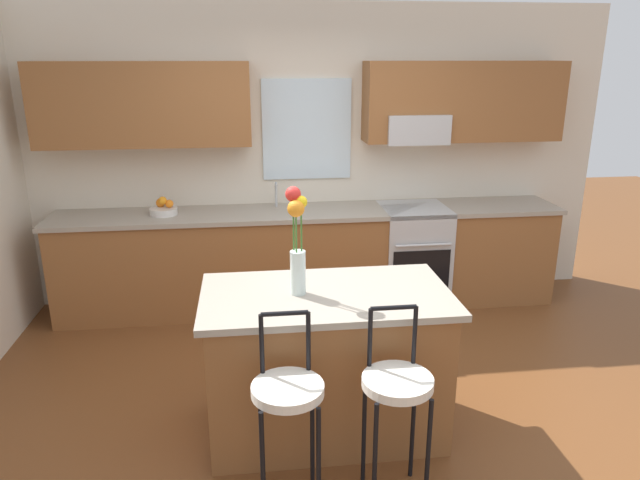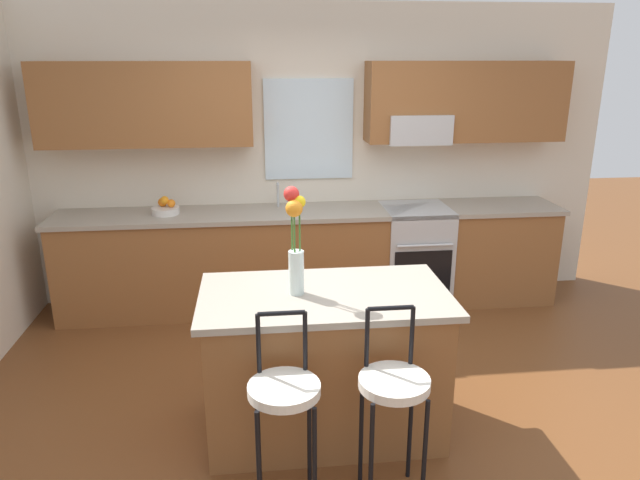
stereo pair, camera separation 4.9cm
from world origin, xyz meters
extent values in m
plane|color=brown|center=(0.00, 0.00, 0.00)|extent=(14.00, 14.00, 0.00)
cube|color=beige|center=(0.00, 2.06, 1.35)|extent=(5.60, 0.12, 2.70)
cube|color=brown|center=(-1.40, 1.83, 1.85)|extent=(1.80, 0.34, 0.70)
cube|color=brown|center=(1.40, 1.83, 1.85)|extent=(1.80, 0.34, 0.70)
cube|color=silver|center=(0.00, 1.99, 1.60)|extent=(0.81, 0.03, 0.90)
cube|color=#B7BABC|center=(0.96, 1.80, 1.62)|extent=(0.56, 0.36, 0.26)
cube|color=brown|center=(0.00, 1.70, 0.44)|extent=(4.50, 0.60, 0.88)
cube|color=#9E9384|center=(0.00, 1.70, 0.90)|extent=(4.56, 0.64, 0.04)
cube|color=#B7BABC|center=(-0.30, 1.70, 0.85)|extent=(0.54, 0.38, 0.11)
cylinder|color=#B7BABC|center=(-0.30, 1.86, 1.03)|extent=(0.02, 0.02, 0.22)
cylinder|color=#B7BABC|center=(-0.30, 1.80, 1.14)|extent=(0.02, 0.12, 0.02)
cube|color=#B7BABC|center=(0.96, 1.68, 0.46)|extent=(0.60, 0.60, 0.92)
cube|color=black|center=(0.96, 1.38, 0.40)|extent=(0.52, 0.02, 0.40)
cylinder|color=#B7BABC|center=(0.96, 1.35, 0.66)|extent=(0.50, 0.02, 0.02)
cube|color=brown|center=(-0.12, -0.22, 0.44)|extent=(1.38, 0.74, 0.88)
cube|color=#9E9384|center=(-0.12, -0.22, 0.90)|extent=(1.46, 0.82, 0.04)
cylinder|color=black|center=(-0.53, -0.98, 0.33)|extent=(0.02, 0.02, 0.66)
cylinder|color=black|center=(-0.26, -0.98, 0.33)|extent=(0.02, 0.02, 0.66)
cylinder|color=black|center=(-0.53, -0.71, 0.33)|extent=(0.02, 0.02, 0.66)
cylinder|color=black|center=(-0.26, -0.71, 0.33)|extent=(0.02, 0.02, 0.66)
cylinder|color=silver|center=(-0.39, -0.84, 0.69)|extent=(0.36, 0.36, 0.05)
cylinder|color=black|center=(-0.51, -0.71, 0.87)|extent=(0.02, 0.02, 0.32)
cylinder|color=black|center=(-0.28, -0.71, 0.87)|extent=(0.02, 0.02, 0.32)
cylinder|color=black|center=(-0.39, -0.71, 1.03)|extent=(0.23, 0.02, 0.02)
cylinder|color=black|center=(0.02, -0.98, 0.33)|extent=(0.02, 0.02, 0.66)
cylinder|color=black|center=(0.29, -0.98, 0.33)|extent=(0.02, 0.02, 0.66)
cylinder|color=black|center=(0.02, -0.71, 0.33)|extent=(0.02, 0.02, 0.66)
cylinder|color=black|center=(0.29, -0.71, 0.33)|extent=(0.02, 0.02, 0.66)
cylinder|color=silver|center=(0.16, -0.84, 0.69)|extent=(0.36, 0.36, 0.05)
cylinder|color=black|center=(0.04, -0.71, 0.87)|extent=(0.02, 0.02, 0.32)
cylinder|color=black|center=(0.27, -0.71, 0.87)|extent=(0.02, 0.02, 0.32)
cylinder|color=black|center=(0.16, -0.71, 1.03)|extent=(0.23, 0.02, 0.02)
cylinder|color=silver|center=(-0.28, -0.21, 1.05)|extent=(0.09, 0.09, 0.26)
cylinder|color=#3D722D|center=(-0.26, -0.20, 1.23)|extent=(0.01, 0.01, 0.47)
sphere|color=yellow|center=(-0.26, -0.20, 1.47)|extent=(0.07, 0.07, 0.07)
cylinder|color=#3D722D|center=(-0.30, -0.18, 1.25)|extent=(0.01, 0.01, 0.51)
sphere|color=red|center=(-0.30, -0.18, 1.51)|extent=(0.09, 0.09, 0.09)
cylinder|color=#3D722D|center=(-0.29, -0.23, 1.22)|extent=(0.01, 0.01, 0.44)
sphere|color=orange|center=(-0.29, -0.23, 1.44)|extent=(0.10, 0.10, 0.10)
cylinder|color=silver|center=(-1.29, 1.70, 0.95)|extent=(0.24, 0.24, 0.06)
sphere|color=orange|center=(-1.24, 1.70, 1.01)|extent=(0.07, 0.07, 0.07)
sphere|color=orange|center=(-1.32, 1.75, 1.01)|extent=(0.08, 0.08, 0.08)
sphere|color=orange|center=(-1.29, 1.70, 1.04)|extent=(0.07, 0.07, 0.07)
camera|label=1|loc=(-0.55, -3.32, 2.24)|focal=32.56mm
camera|label=2|loc=(-0.50, -3.32, 2.24)|focal=32.56mm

